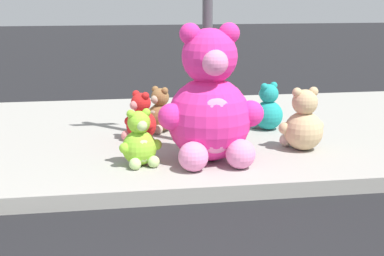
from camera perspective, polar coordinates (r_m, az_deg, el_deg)
The scene contains 7 objects.
sidewalk at distance 7.19m, azimuth -7.59°, elevation -0.96°, with size 28.00×4.40×0.15m, color #9E9B93.
plush_pink_large at distance 5.79m, azimuth 1.80°, elevation 2.06°, with size 1.08×0.94×1.39m.
plush_red at distance 6.70m, azimuth -5.14°, elevation 0.71°, with size 0.41×0.40×0.57m.
plush_brown at distance 7.11m, azimuth -3.24°, elevation 1.43°, with size 0.40×0.39×0.56m.
plush_lime at distance 5.74m, azimuth -5.16°, elevation -1.49°, with size 0.43×0.40×0.57m.
plush_teal at distance 7.26m, azimuth 7.43°, elevation 1.72°, with size 0.41×0.43×0.59m.
plush_tan at distance 6.39m, azimuth 10.87°, elevation 0.33°, with size 0.53×0.48×0.69m.
Camera 1 is at (-0.18, -1.77, 1.85)m, focal length 54.11 mm.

